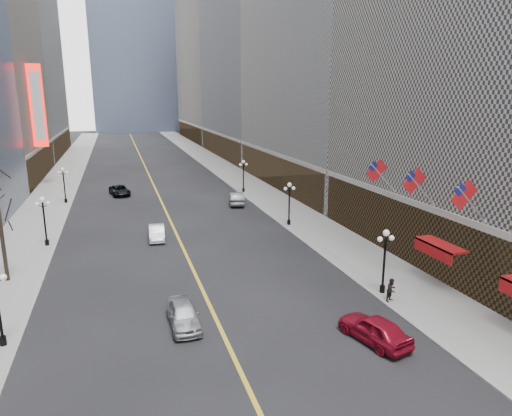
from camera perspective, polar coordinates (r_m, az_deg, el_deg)
sidewalk_east at (r=69.49m, az=-0.70°, el=2.75°), size 6.00×230.00×0.15m
sidewalk_west at (r=67.38m, az=-24.21°, el=1.17°), size 6.00×230.00×0.15m
lane_line at (r=76.81m, az=-12.94°, el=3.41°), size 0.25×200.00×0.02m
bldg_east_c at (r=107.88m, az=2.14°, el=19.52°), size 26.60×40.60×48.80m
bldg_east_d at (r=149.72m, az=-3.59°, el=20.58°), size 26.60×46.60×62.80m
streetlamp_east_1 at (r=32.33m, az=15.79°, el=-5.64°), size 1.26×0.44×4.52m
streetlamp_east_2 at (r=47.81m, az=4.18°, el=1.10°), size 1.26×0.44×4.52m
streetlamp_east_3 at (r=64.61m, az=-1.59°, el=4.45°), size 1.26×0.44×4.52m
streetlamp_west_2 at (r=45.19m, az=-24.98°, el=-0.92°), size 1.26×0.44×4.52m
streetlamp_west_3 at (r=62.70m, az=-22.89°, el=3.08°), size 1.26×0.44×4.52m
flag_3 at (r=30.99m, az=24.79°, el=1.19°), size 2.87×0.12×2.87m
flag_4 at (r=34.78m, az=19.38°, el=2.94°), size 2.87×0.12×2.87m
flag_5 at (r=38.85m, az=15.06°, el=4.31°), size 2.87×0.12×2.87m
awning_c at (r=34.72m, az=21.83°, el=-4.47°), size 1.40×4.00×0.93m
theatre_marquee at (r=76.23m, az=-25.66°, el=11.43°), size 2.00×0.55×12.00m
car_nb_near at (r=28.21m, az=-9.03°, el=-12.98°), size 1.76×4.33×1.47m
car_nb_mid at (r=44.76m, az=-12.30°, el=-3.01°), size 1.71×4.20×1.36m
car_nb_far at (r=66.06m, az=-16.67°, el=2.12°), size 3.11×5.24×1.37m
car_sb_mid at (r=27.07m, az=14.58°, el=-14.41°), size 2.93×4.83×1.54m
car_sb_far at (r=57.84m, az=-2.45°, el=1.22°), size 2.62×5.11×1.60m
ped_east_walk at (r=31.86m, az=16.60°, el=-9.77°), size 0.88×0.71×1.58m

